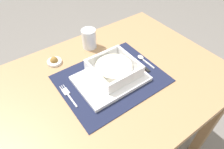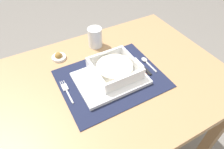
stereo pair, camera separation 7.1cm
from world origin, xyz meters
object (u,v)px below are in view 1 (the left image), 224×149
Objects in this scene: dining_table at (113,93)px; bread_knife at (136,65)px; butter_knife at (141,65)px; drinking_glass at (89,40)px; porridge_bowl at (114,69)px; condiment_saucer at (54,61)px; fork at (67,94)px; spoon at (142,58)px.

bread_knife reaches higher than dining_table.
dining_table is 7.69× the size of butter_knife.
bread_knife is 0.26m from drinking_glass.
porridge_bowl reaches higher than condiment_saucer.
condiment_saucer is (-0.29, 0.23, 0.00)m from bread_knife.
drinking_glass is (-0.09, 0.24, 0.04)m from bread_knife.
bread_knife is (-0.02, 0.01, -0.00)m from butter_knife.
drinking_glass is (0.23, 0.22, 0.04)m from fork.
drinking_glass is 0.20m from condiment_saucer.
bread_knife is at bearing 149.96° from butter_knife.
spoon reaches higher than butter_knife.
butter_knife is at bearing -34.73° from bread_knife.
spoon is at bearing 15.47° from bread_knife.
dining_table is at bearing -10.48° from fork.
condiment_saucer is at bearing 143.96° from butter_knife.
fork is at bearing -100.59° from condiment_saucer.
porridge_bowl is at bearing 173.46° from butter_knife.
bread_knife is at bearing -39.08° from condiment_saucer.
fork is 0.38m from spoon.
butter_knife is at bearing -8.73° from fork.
butter_knife is at bearing -38.73° from condiment_saucer.
porridge_bowl reaches higher than butter_knife.
porridge_bowl is 0.17m from spoon.
butter_knife is 0.91× the size of bread_knife.
spoon is at bearing -3.96° from fork.
fork is 2.02× the size of condiment_saucer.
fork is at bearing 177.23° from spoon.
fork is 1.02× the size of butter_knife.
drinking_glass reaches higher than fork.
butter_knife is (-0.03, -0.03, -0.00)m from spoon.
drinking_glass is at bearing 84.50° from porridge_bowl.
dining_table is 0.17m from bread_knife.
porridge_bowl is at bearing -178.96° from spoon.
butter_knife is at bearing -4.15° from dining_table.
drinking_glass is 1.50× the size of condiment_saucer.
porridge_bowl is 0.14m from butter_knife.
dining_table is at bearing -55.84° from condiment_saucer.
bread_knife reaches higher than fork.
fork is 0.35m from butter_knife.
porridge_bowl is 1.87× the size of drinking_glass.
butter_knife is 1.97× the size of condiment_saucer.
condiment_saucer is at bearing 127.50° from porridge_bowl.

